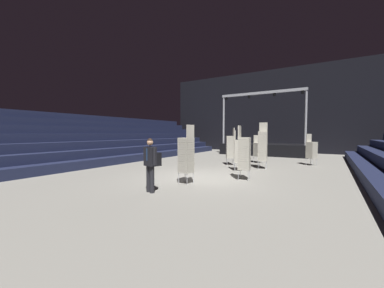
{
  "coord_description": "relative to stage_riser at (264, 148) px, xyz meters",
  "views": [
    {
      "loc": [
        4.76,
        -8.13,
        1.84
      ],
      "look_at": [
        0.01,
        -0.39,
        1.4
      ],
      "focal_mm": 21.14,
      "sensor_mm": 36.0,
      "label": 1
    }
  ],
  "objects": [
    {
      "name": "chair_stack_front_right",
      "position": [
        1.79,
        -7.65,
        0.63
      ],
      "size": [
        0.5,
        0.5,
        2.39
      ],
      "rotation": [
        0.0,
        0.0,
        3.3
      ],
      "color": "#B2B5BA",
      "rests_on": "ground_plane"
    },
    {
      "name": "chair_stack_mid_left",
      "position": [
        -0.14,
        -7.27,
        0.51
      ],
      "size": [
        0.6,
        0.6,
        2.14
      ],
      "rotation": [
        0.0,
        0.0,
        2.09
      ],
      "color": "#B2B5BA",
      "rests_on": "ground_plane"
    },
    {
      "name": "arena_end_wall",
      "position": [
        0.0,
        3.65,
        3.44
      ],
      "size": [
        22.0,
        0.3,
        8.0
      ],
      "primitive_type": "cube",
      "color": "black",
      "rests_on": "ground_plane"
    },
    {
      "name": "chair_stack_front_left",
      "position": [
        0.98,
        -5.52,
        0.3
      ],
      "size": [
        0.61,
        0.61,
        1.71
      ],
      "rotation": [
        0.0,
        0.0,
        4.14
      ],
      "color": "#B2B5BA",
      "rests_on": "ground_plane"
    },
    {
      "name": "chair_stack_rear_left",
      "position": [
        0.94,
        -8.9,
        0.42
      ],
      "size": [
        0.58,
        0.58,
        1.96
      ],
      "rotation": [
        0.0,
        0.0,
        5.12
      ],
      "color": "#B2B5BA",
      "rests_on": "ground_plane"
    },
    {
      "name": "ground_plane",
      "position": [
        0.0,
        -11.35,
        -0.61
      ],
      "size": [
        22.0,
        30.0,
        0.1
      ],
      "primitive_type": "cube",
      "color": "gray"
    },
    {
      "name": "chair_stack_rear_right",
      "position": [
        0.3,
        -12.61,
        0.51
      ],
      "size": [
        0.48,
        0.48,
        2.14
      ],
      "rotation": [
        0.0,
        0.0,
        1.49
      ],
      "color": "#B2B5BA",
      "rests_on": "ground_plane"
    },
    {
      "name": "chair_stack_mid_right",
      "position": [
        1.88,
        -10.86,
        0.51
      ],
      "size": [
        0.5,
        0.5,
        2.14
      ],
      "rotation": [
        0.0,
        0.0,
        4.85
      ],
      "color": "#B2B5BA",
      "rests_on": "ground_plane"
    },
    {
      "name": "stage_riser",
      "position": [
        0.0,
        0.0,
        0.0
      ],
      "size": [
        6.93,
        2.96,
        5.12
      ],
      "color": "black",
      "rests_on": "ground_plane"
    },
    {
      "name": "equipment_road_case",
      "position": [
        -3.81,
        -9.77,
        -0.19
      ],
      "size": [
        1.04,
        0.84,
        0.74
      ],
      "primitive_type": "cube",
      "rotation": [
        0.0,
        0.0,
        -0.31
      ],
      "color": "black",
      "rests_on": "ground_plane"
    },
    {
      "name": "bleacher_bank_left",
      "position": [
        -8.38,
        -10.35,
        1.01
      ],
      "size": [
        5.25,
        24.0,
        3.15
      ],
      "rotation": [
        0.0,
        0.0,
        1.57
      ],
      "color": "#191E38",
      "rests_on": "ground_plane"
    },
    {
      "name": "chair_stack_mid_centre",
      "position": [
        3.86,
        -4.99,
        0.34
      ],
      "size": [
        0.61,
        0.61,
        1.79
      ],
      "rotation": [
        0.0,
        0.0,
        4.14
      ],
      "color": "#B2B5BA",
      "rests_on": "ground_plane"
    },
    {
      "name": "man_with_tie",
      "position": [
        0.02,
        -14.24,
        0.39
      ],
      "size": [
        0.57,
        0.33,
        1.68
      ],
      "rotation": [
        0.0,
        0.0,
        2.87
      ],
      "color": "black",
      "rests_on": "ground_plane"
    }
  ]
}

